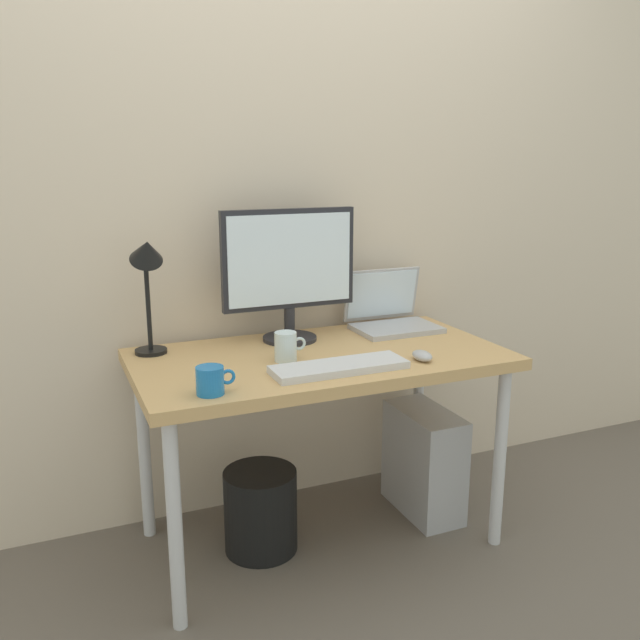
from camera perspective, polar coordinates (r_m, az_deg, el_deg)
name	(u,v)px	position (r m, az deg, el deg)	size (l,w,h in m)	color
ground_plane	(320,538)	(2.62, 0.00, -17.97)	(6.00, 6.00, 0.00)	#665B51
back_wall	(279,177)	(2.60, -3.52, 12.01)	(4.40, 0.04, 2.60)	beige
desk	(320,372)	(2.35, 0.00, -4.44)	(1.27, 0.67, 0.71)	tan
monitor	(289,267)	(2.44, -2.63, 4.47)	(0.50, 0.20, 0.48)	#232328
laptop	(390,314)	(2.67, 5.96, 0.54)	(0.32, 0.26, 0.23)	#B2B2B7
desk_lamp	(147,269)	(2.31, -14.42, 4.21)	(0.11, 0.16, 0.43)	black
keyboard	(339,367)	(2.14, 1.64, -4.01)	(0.44, 0.14, 0.02)	silver
mouse	(422,356)	(2.27, 8.66, -3.01)	(0.06, 0.09, 0.03)	#B2B2B7
coffee_mug	(211,380)	(1.95, -9.25, -5.08)	(0.12, 0.08, 0.08)	#1E72BF
glass_cup	(286,347)	(2.23, -2.89, -2.26)	(0.11, 0.07, 0.10)	silver
computer_tower	(424,461)	(2.73, 8.79, -11.75)	(0.18, 0.36, 0.42)	#B2B2B7
wastebasket	(261,510)	(2.50, -5.06, -15.79)	(0.26, 0.26, 0.30)	black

